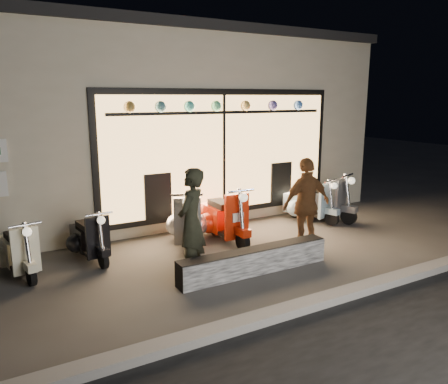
# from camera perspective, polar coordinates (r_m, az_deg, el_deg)

# --- Properties ---
(ground) EXTENTS (40.00, 40.00, 0.00)m
(ground) POSITION_cam_1_polar(r_m,az_deg,el_deg) (7.56, 1.90, -8.69)
(ground) COLOR #383533
(ground) RESTS_ON ground
(kerb) EXTENTS (40.00, 0.25, 0.12)m
(kerb) POSITION_cam_1_polar(r_m,az_deg,el_deg) (6.06, 12.09, -13.87)
(kerb) COLOR slate
(kerb) RESTS_ON ground
(shop_building) EXTENTS (10.20, 6.23, 4.20)m
(shop_building) POSITION_cam_1_polar(r_m,az_deg,el_deg) (11.62, -11.06, 9.08)
(shop_building) COLOR beige
(shop_building) RESTS_ON ground
(graffiti_barrier) EXTENTS (2.58, 0.28, 0.40)m
(graffiti_barrier) POSITION_cam_1_polar(r_m,az_deg,el_deg) (6.93, 4.00, -8.96)
(graffiti_barrier) COLOR black
(graffiti_barrier) RESTS_ON ground
(scooter_silver) EXTENTS (0.87, 1.45, 1.06)m
(scooter_silver) POSITION_cam_1_polar(r_m,az_deg,el_deg) (8.26, -4.83, -3.80)
(scooter_silver) COLOR black
(scooter_silver) RESTS_ON ground
(scooter_red) EXTENTS (0.48, 1.47, 1.06)m
(scooter_red) POSITION_cam_1_polar(r_m,az_deg,el_deg) (8.45, -0.25, -3.37)
(scooter_red) COLOR black
(scooter_red) RESTS_ON ground
(scooter_black) EXTENTS (0.49, 1.23, 0.87)m
(scooter_black) POSITION_cam_1_polar(r_m,az_deg,el_deg) (7.86, -17.29, -5.73)
(scooter_black) COLOR black
(scooter_black) RESTS_ON ground
(scooter_cream) EXTENTS (0.54, 1.25, 0.89)m
(scooter_cream) POSITION_cam_1_polar(r_m,az_deg,el_deg) (7.60, -25.35, -6.94)
(scooter_cream) COLOR black
(scooter_cream) RESTS_ON ground
(scooter_blue) EXTENTS (0.69, 1.31, 0.94)m
(scooter_blue) POSITION_cam_1_polar(r_m,az_deg,el_deg) (9.96, 10.53, -1.45)
(scooter_blue) COLOR black
(scooter_blue) RESTS_ON ground
(scooter_grey) EXTENTS (0.85, 1.43, 1.04)m
(scooter_grey) POSITION_cam_1_polar(r_m,az_deg,el_deg) (10.07, 12.05, -1.12)
(scooter_grey) COLOR black
(scooter_grey) RESTS_ON ground
(man) EXTENTS (0.72, 0.71, 1.67)m
(man) POSITION_cam_1_polar(r_m,az_deg,el_deg) (6.71, -4.27, -3.94)
(man) COLOR black
(man) RESTS_ON ground
(woman) EXTENTS (0.99, 0.43, 1.67)m
(woman) POSITION_cam_1_polar(r_m,az_deg,el_deg) (7.92, 10.70, -1.59)
(woman) COLOR brown
(woman) RESTS_ON ground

